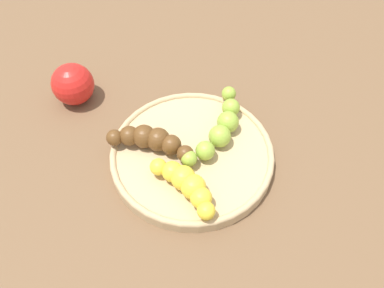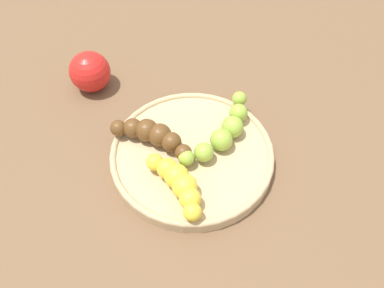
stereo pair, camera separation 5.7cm
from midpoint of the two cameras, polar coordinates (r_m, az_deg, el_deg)
The scene contains 6 objects.
ground_plane at distance 0.60m, azimuth -2.71°, elevation -2.39°, with size 2.40×2.40×0.00m, color brown.
fruit_bowl at distance 0.59m, azimuth -2.76°, elevation -1.71°, with size 0.25×0.25×0.02m.
banana_green at distance 0.59m, azimuth 1.48°, elevation 2.30°, with size 0.17×0.06×0.03m.
banana_overripe at distance 0.58m, azimuth -9.06°, elevation 0.44°, with size 0.06×0.13×0.04m.
banana_yellow at distance 0.53m, azimuth -3.94°, elevation -6.17°, with size 0.06×0.12×0.04m.
apple_red at distance 0.70m, azimuth -19.66°, elevation 8.28°, with size 0.07×0.07×0.07m, color red.
Camera 1 is at (-0.30, -0.17, 0.49)m, focal length 35.69 mm.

